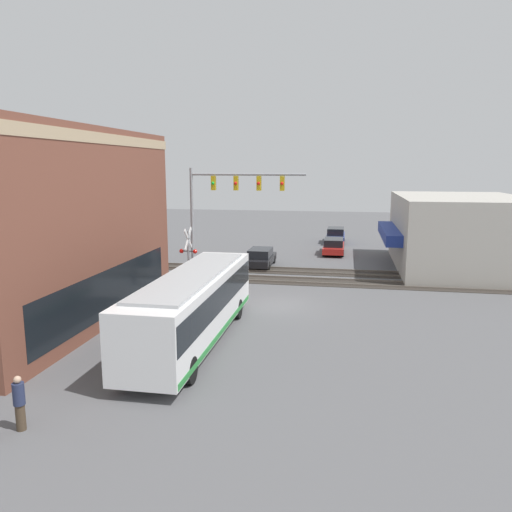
# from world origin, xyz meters

# --- Properties ---
(ground_plane) EXTENTS (120.00, 120.00, 0.00)m
(ground_plane) POSITION_xyz_m (0.00, 0.00, 0.00)
(ground_plane) COLOR #565659
(brick_building) EXTENTS (16.07, 10.76, 9.47)m
(brick_building) POSITION_xyz_m (-4.97, 12.84, 4.74)
(brick_building) COLOR brown
(brick_building) RESTS_ON ground
(shop_building) EXTENTS (13.67, 10.12, 5.48)m
(shop_building) POSITION_xyz_m (12.50, -11.92, 2.74)
(shop_building) COLOR #B2ADA3
(shop_building) RESTS_ON ground
(city_bus) EXTENTS (11.90, 2.59, 3.12)m
(city_bus) POSITION_xyz_m (-6.68, 2.80, 1.73)
(city_bus) COLOR white
(city_bus) RESTS_ON ground
(traffic_signal_gantry) EXTENTS (0.42, 7.43, 7.56)m
(traffic_signal_gantry) POSITION_xyz_m (4.08, 3.90, 5.69)
(traffic_signal_gantry) COLOR gray
(traffic_signal_gantry) RESTS_ON ground
(crossing_signal) EXTENTS (1.41, 1.18, 3.81)m
(crossing_signal) POSITION_xyz_m (3.33, 6.26, 2.30)
(crossing_signal) COLOR gray
(crossing_signal) RESTS_ON ground
(rail_track_near) EXTENTS (2.60, 60.00, 0.15)m
(rail_track_near) POSITION_xyz_m (6.00, 0.00, 0.03)
(rail_track_near) COLOR #332D28
(rail_track_near) RESTS_ON ground
(rail_track_far) EXTENTS (2.60, 60.00, 0.15)m
(rail_track_far) POSITION_xyz_m (9.20, 0.00, 0.03)
(rail_track_far) COLOR #332D28
(rail_track_far) RESTS_ON ground
(parked_car_black) EXTENTS (4.59, 1.82, 1.42)m
(parked_car_black) POSITION_xyz_m (10.55, 2.80, 0.66)
(parked_car_black) COLOR black
(parked_car_black) RESTS_ON ground
(parked_car_red) EXTENTS (4.82, 1.82, 1.38)m
(parked_car_red) POSITION_xyz_m (17.32, -2.60, 0.65)
(parked_car_red) COLOR #B21E19
(parked_car_red) RESTS_ON ground
(parked_car_blue) EXTENTS (4.80, 1.82, 1.55)m
(parked_car_blue) POSITION_xyz_m (23.96, -2.60, 0.72)
(parked_car_blue) COLOR navy
(parked_car_blue) RESTS_ON ground
(pedestrian_by_lamp) EXTENTS (0.34, 0.34, 1.68)m
(pedestrian_by_lamp) POSITION_xyz_m (-14.77, 5.57, 0.85)
(pedestrian_by_lamp) COLOR #473828
(pedestrian_by_lamp) RESTS_ON ground
(pedestrian_at_crossing) EXTENTS (0.34, 0.34, 1.74)m
(pedestrian_at_crossing) POSITION_xyz_m (3.15, 4.95, 0.89)
(pedestrian_at_crossing) COLOR black
(pedestrian_at_crossing) RESTS_ON ground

